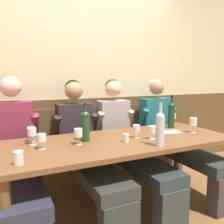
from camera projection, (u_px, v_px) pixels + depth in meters
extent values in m
cube|color=brown|center=(125.00, 218.00, 2.26)|extent=(6.80, 6.80, 0.02)
cube|color=beige|center=(85.00, 70.00, 3.03)|extent=(6.80, 0.08, 2.80)
cube|color=brown|center=(88.00, 138.00, 3.11)|extent=(6.80, 0.03, 1.05)
cube|color=brown|center=(94.00, 166.00, 2.95)|extent=(2.47, 0.42, 0.44)
cube|color=brown|center=(94.00, 147.00, 2.92)|extent=(2.42, 0.39, 0.05)
cube|color=brown|center=(88.00, 124.00, 3.05)|extent=(2.47, 0.04, 0.45)
cube|color=brown|center=(120.00, 142.00, 2.25)|extent=(2.17, 0.88, 0.04)
cylinder|color=brown|center=(4.00, 183.00, 2.20)|extent=(0.07, 0.07, 0.69)
cylinder|color=brown|center=(177.00, 153.00, 3.06)|extent=(0.07, 0.07, 0.69)
cube|color=#2B2D3F|center=(20.00, 184.00, 1.98)|extent=(0.34, 1.16, 0.11)
cube|color=maroon|center=(13.00, 129.00, 2.49)|extent=(0.40, 0.22, 0.57)
sphere|color=beige|center=(11.00, 86.00, 2.42)|extent=(0.22, 0.22, 0.22)
sphere|color=#9D7145|center=(10.00, 84.00, 2.44)|extent=(0.20, 0.20, 0.20)
cylinder|color=maroon|center=(35.00, 125.00, 2.54)|extent=(0.08, 0.20, 0.27)
cube|color=#2F322E|center=(94.00, 170.00, 2.26)|extent=(0.33, 1.16, 0.11)
cube|color=#282227|center=(74.00, 126.00, 2.77)|extent=(0.40, 0.21, 0.52)
sphere|color=#AC8156|center=(74.00, 90.00, 2.70)|extent=(0.21, 0.21, 0.21)
sphere|color=black|center=(73.00, 88.00, 2.72)|extent=(0.19, 0.19, 0.19)
cylinder|color=#282227|center=(57.00, 126.00, 2.64)|extent=(0.08, 0.20, 0.27)
cylinder|color=#282227|center=(92.00, 123.00, 2.82)|extent=(0.08, 0.20, 0.27)
cube|color=#2F3734|center=(171.00, 210.00, 2.04)|extent=(0.29, 0.14, 0.38)
cube|color=#283435|center=(139.00, 162.00, 2.48)|extent=(0.32, 1.16, 0.11)
cube|color=gray|center=(113.00, 122.00, 2.98)|extent=(0.38, 0.21, 0.54)
sphere|color=beige|center=(113.00, 88.00, 2.91)|extent=(0.20, 0.20, 0.20)
sphere|color=brown|center=(112.00, 86.00, 2.93)|extent=(0.18, 0.18, 0.18)
cylinder|color=gray|center=(99.00, 122.00, 2.86)|extent=(0.08, 0.20, 0.27)
cylinder|color=gray|center=(129.00, 119.00, 3.03)|extent=(0.08, 0.20, 0.27)
cube|color=#373333|center=(224.00, 194.00, 2.31)|extent=(0.31, 0.14, 0.38)
cube|color=#2C3534|center=(186.00, 154.00, 2.75)|extent=(0.35, 1.16, 0.11)
cube|color=#1A6270|center=(155.00, 118.00, 3.26)|extent=(0.41, 0.19, 0.54)
sphere|color=#A87955|center=(157.00, 88.00, 3.19)|extent=(0.19, 0.19, 0.19)
sphere|color=beige|center=(156.00, 86.00, 3.21)|extent=(0.18, 0.18, 0.18)
cylinder|color=#1A6270|center=(144.00, 118.00, 3.13)|extent=(0.08, 0.20, 0.27)
cylinder|color=#1A6270|center=(170.00, 115.00, 3.31)|extent=(0.08, 0.20, 0.27)
cylinder|color=#20421E|center=(86.00, 129.00, 2.17)|extent=(0.08, 0.08, 0.23)
sphere|color=#20421E|center=(85.00, 115.00, 2.15)|extent=(0.08, 0.08, 0.08)
cylinder|color=#20421E|center=(85.00, 110.00, 2.15)|extent=(0.03, 0.03, 0.09)
cylinder|color=black|center=(85.00, 104.00, 2.14)|extent=(0.03, 0.03, 0.02)
cylinder|color=#16361C|center=(171.00, 117.00, 2.76)|extent=(0.08, 0.08, 0.24)
sphere|color=#16361C|center=(172.00, 106.00, 2.74)|extent=(0.08, 0.08, 0.08)
cylinder|color=#16361C|center=(172.00, 101.00, 2.73)|extent=(0.03, 0.03, 0.10)
cylinder|color=black|center=(172.00, 96.00, 2.72)|extent=(0.03, 0.03, 0.02)
cylinder|color=silver|center=(160.00, 132.00, 2.01)|extent=(0.07, 0.07, 0.24)
sphere|color=silver|center=(160.00, 117.00, 1.99)|extent=(0.07, 0.07, 0.07)
cylinder|color=silver|center=(161.00, 111.00, 1.98)|extent=(0.03, 0.03, 0.09)
cylinder|color=gold|center=(161.00, 104.00, 1.97)|extent=(0.03, 0.03, 0.02)
cylinder|color=silver|center=(173.00, 124.00, 2.94)|extent=(0.06, 0.06, 0.00)
cylinder|color=silver|center=(173.00, 121.00, 2.94)|extent=(0.01, 0.01, 0.07)
cylinder|color=silver|center=(173.00, 116.00, 2.93)|extent=(0.07, 0.07, 0.06)
cylinder|color=#E4D389|center=(173.00, 118.00, 2.93)|extent=(0.06, 0.06, 0.02)
cylinder|color=silver|center=(33.00, 144.00, 2.07)|extent=(0.07, 0.07, 0.00)
cylinder|color=silver|center=(32.00, 140.00, 2.07)|extent=(0.01, 0.01, 0.08)
cylinder|color=silver|center=(32.00, 132.00, 2.06)|extent=(0.08, 0.08, 0.07)
cylinder|color=#E8D788|center=(32.00, 135.00, 2.06)|extent=(0.07, 0.07, 0.01)
cylinder|color=silver|center=(32.00, 142.00, 2.16)|extent=(0.06, 0.06, 0.00)
cylinder|color=silver|center=(32.00, 138.00, 2.15)|extent=(0.01, 0.01, 0.07)
cylinder|color=silver|center=(31.00, 130.00, 2.14)|extent=(0.07, 0.07, 0.06)
cylinder|color=#E8E580|center=(31.00, 132.00, 2.15)|extent=(0.06, 0.06, 0.02)
cylinder|color=silver|center=(136.00, 138.00, 2.29)|extent=(0.06, 0.06, 0.00)
cylinder|color=silver|center=(136.00, 135.00, 2.29)|extent=(0.01, 0.01, 0.06)
cylinder|color=silver|center=(136.00, 128.00, 2.28)|extent=(0.07, 0.07, 0.07)
cylinder|color=silver|center=(152.00, 139.00, 2.26)|extent=(0.07, 0.07, 0.00)
cylinder|color=silver|center=(152.00, 136.00, 2.25)|extent=(0.01, 0.01, 0.06)
cylinder|color=silver|center=(152.00, 129.00, 2.24)|extent=(0.06, 0.06, 0.06)
cylinder|color=#EBE68C|center=(152.00, 132.00, 2.25)|extent=(0.06, 0.06, 0.02)
cylinder|color=silver|center=(78.00, 144.00, 2.07)|extent=(0.06, 0.06, 0.00)
cylinder|color=silver|center=(78.00, 140.00, 2.07)|extent=(0.01, 0.01, 0.07)
cylinder|color=silver|center=(78.00, 132.00, 2.06)|extent=(0.07, 0.07, 0.07)
cylinder|color=#ECDB78|center=(78.00, 135.00, 2.06)|extent=(0.07, 0.07, 0.02)
cylinder|color=silver|center=(42.00, 149.00, 1.94)|extent=(0.07, 0.07, 0.00)
cylinder|color=silver|center=(42.00, 145.00, 1.94)|extent=(0.01, 0.01, 0.06)
cylinder|color=silver|center=(41.00, 138.00, 1.93)|extent=(0.08, 0.08, 0.06)
cylinder|color=#F1E282|center=(41.00, 140.00, 1.93)|extent=(0.07, 0.07, 0.02)
cylinder|color=silver|center=(193.00, 132.00, 2.52)|extent=(0.06, 0.06, 0.00)
cylinder|color=silver|center=(193.00, 129.00, 2.52)|extent=(0.01, 0.01, 0.07)
cylinder|color=silver|center=(193.00, 122.00, 2.50)|extent=(0.07, 0.07, 0.08)
cylinder|color=#F4E68A|center=(193.00, 125.00, 2.51)|extent=(0.07, 0.07, 0.02)
cylinder|color=silver|center=(126.00, 138.00, 2.14)|extent=(0.06, 0.06, 0.08)
cylinder|color=silver|center=(18.00, 158.00, 1.59)|extent=(0.07, 0.07, 0.09)
cube|color=white|center=(170.00, 132.00, 2.56)|extent=(0.24, 0.20, 0.00)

